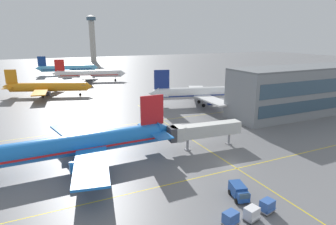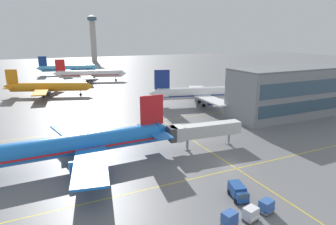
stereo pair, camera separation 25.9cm
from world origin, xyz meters
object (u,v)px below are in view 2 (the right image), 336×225
airliner_second_row (206,93)px  control_tower (93,35)px  airliner_third_row (48,87)px  airliner_far_left_stand (90,74)px  baggage_cart_row_leftmost (230,218)px  baggage_cart_row_middle (267,206)px  baggage_cart_row_second (251,214)px  jet_bridge (199,131)px  airliner_front_gate (78,145)px  service_truck_red_van (238,191)px  airliner_far_right_stand (68,68)px

airliner_second_row → control_tower: bearing=90.3°
airliner_third_row → airliner_far_left_stand: airliner_far_left_stand is taller
airliner_third_row → baggage_cart_row_leftmost: airliner_third_row is taller
airliner_second_row → baggage_cart_row_middle: airliner_second_row is taller
airliner_third_row → baggage_cart_row_second: size_ratio=12.07×
control_tower → baggage_cart_row_second: bearing=-96.5°
jet_bridge → baggage_cart_row_middle: bearing=-98.5°
airliner_second_row → jet_bridge: 41.33m
airliner_third_row → baggage_cart_row_second: bearing=-78.7°
airliner_front_gate → service_truck_red_van: 30.18m
airliner_far_right_stand → baggage_cart_row_leftmost: (1.51, -165.60, -3.00)m
service_truck_red_van → jet_bridge: 20.80m
baggage_cart_row_second → control_tower: bearing=83.5°
airliner_far_left_stand → jet_bridge: (4.43, -106.40, -0.03)m
airliner_third_row → control_tower: bearing=72.5°
airliner_second_row → control_tower: (-1.04, 195.20, 19.82)m
service_truck_red_van → baggage_cart_row_middle: size_ratio=1.55×
baggage_cart_row_middle → control_tower: size_ratio=0.07×
airliner_far_right_stand → baggage_cart_row_second: airliner_far_right_stand is taller
jet_bridge → control_tower: bearing=84.5°
baggage_cart_row_second → airliner_far_right_stand: bearing=91.6°
baggage_cart_row_leftmost → airliner_far_right_stand: bearing=90.5°
airliner_far_right_stand → jet_bridge: (11.60, -140.89, 0.06)m
baggage_cart_row_leftmost → baggage_cart_row_second: same height
airliner_front_gate → service_truck_red_van: airliner_front_gate is taller
airliner_far_left_stand → baggage_cart_row_second: 131.53m
airliner_far_left_stand → jet_bridge: size_ratio=2.22×
baggage_cart_row_leftmost → baggage_cart_row_middle: same height
airliner_front_gate → jet_bridge: 25.25m
airliner_far_right_stand → baggage_cart_row_second: (4.72, -165.97, -3.00)m
airliner_far_left_stand → baggage_cart_row_leftmost: bearing=-92.5°
airliner_second_row → baggage_cart_row_second: (-30.08, -59.28, -3.39)m
airliner_second_row → airliner_third_row: airliner_second_row is taller
airliner_far_right_stand → airliner_third_row: bearing=-102.8°
baggage_cart_row_leftmost → control_tower: bearing=82.8°
jet_bridge → baggage_cart_row_leftmost: bearing=-112.2°
service_truck_red_van → airliner_far_right_stand: bearing=92.3°
airliner_third_row → service_truck_red_van: size_ratio=7.78×
airliner_front_gate → baggage_cart_row_second: 33.06m
service_truck_red_van → baggage_cart_row_leftmost: bearing=-137.1°
control_tower → baggage_cart_row_leftmost: bearing=-97.2°
airliner_front_gate → service_truck_red_van: (20.15, -22.27, -3.03)m
baggage_cart_row_second → baggage_cart_row_middle: (3.20, 0.49, 0.00)m
service_truck_red_van → baggage_cart_row_middle: service_truck_red_van is taller
airliner_far_left_stand → airliner_far_right_stand: airliner_far_left_stand is taller
baggage_cart_row_second → jet_bridge: 26.18m
baggage_cart_row_leftmost → jet_bridge: 26.86m
airliner_far_left_stand → jet_bridge: bearing=-87.6°
airliner_second_row → airliner_far_left_stand: (-27.62, 72.19, -0.31)m
airliner_far_right_stand → baggage_cart_row_leftmost: bearing=-89.5°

